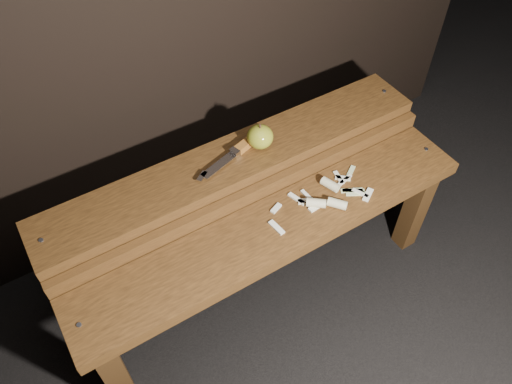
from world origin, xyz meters
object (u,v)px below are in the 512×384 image
bench_rear_tier (237,177)px  apple (260,137)px  bench_front_tier (279,242)px  knife (242,148)px

bench_rear_tier → apple: (0.08, 0.00, 0.12)m
bench_front_tier → knife: knife is taller
bench_front_tier → apple: 0.31m
bench_front_tier → apple: size_ratio=14.70×
bench_front_tier → apple: (0.08, 0.23, 0.18)m
apple → bench_front_tier: bearing=-109.5°
bench_rear_tier → apple: size_ratio=14.70×
bench_rear_tier → apple: bearing=3.0°
bench_rear_tier → knife: size_ratio=4.69×
bench_rear_tier → apple: 0.15m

